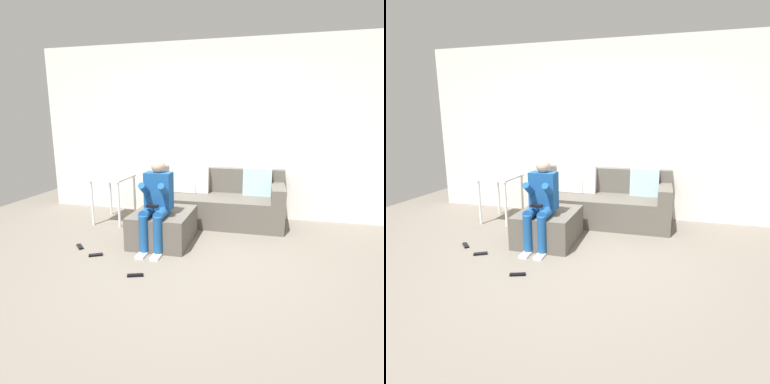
% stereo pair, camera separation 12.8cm
% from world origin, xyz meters
% --- Properties ---
extents(ground_plane, '(7.81, 7.81, 0.00)m').
position_xyz_m(ground_plane, '(0.00, 0.00, 0.00)').
color(ground_plane, '#6B6359').
extents(wall_back, '(6.01, 0.10, 2.75)m').
position_xyz_m(wall_back, '(0.00, 2.17, 1.37)').
color(wall_back, silver).
rests_on(wall_back, ground_plane).
extents(couch_sectional, '(2.01, 0.84, 0.87)m').
position_xyz_m(couch_sectional, '(0.07, 1.76, 0.32)').
color(couch_sectional, '#59544C').
rests_on(couch_sectional, ground_plane).
extents(ottoman, '(0.72, 0.83, 0.41)m').
position_xyz_m(ottoman, '(-0.46, 0.76, 0.20)').
color(ottoman, '#59544C').
rests_on(ottoman, ground_plane).
extents(person_seated, '(0.32, 0.59, 1.10)m').
position_xyz_m(person_seated, '(-0.47, 0.56, 0.61)').
color(person_seated, '#194C8C').
rests_on(person_seated, ground_plane).
extents(side_table, '(0.49, 0.63, 0.70)m').
position_xyz_m(side_table, '(-1.48, 1.43, 0.59)').
color(side_table, white).
rests_on(side_table, ground_plane).
extents(remote_near_ottoman, '(0.17, 0.09, 0.02)m').
position_xyz_m(remote_near_ottoman, '(-0.44, -0.21, 0.01)').
color(remote_near_ottoman, black).
rests_on(remote_near_ottoman, ground_plane).
extents(remote_by_storage_bin, '(0.16, 0.12, 0.02)m').
position_xyz_m(remote_by_storage_bin, '(-1.09, 0.14, 0.01)').
color(remote_by_storage_bin, black).
rests_on(remote_by_storage_bin, ground_plane).
extents(remote_under_side_table, '(0.15, 0.15, 0.02)m').
position_xyz_m(remote_under_side_table, '(-1.41, 0.32, 0.01)').
color(remote_under_side_table, black).
rests_on(remote_under_side_table, ground_plane).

